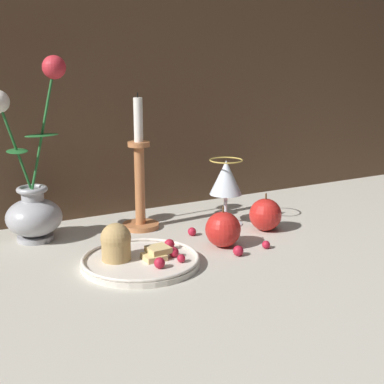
# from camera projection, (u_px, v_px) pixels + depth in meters

# --- Properties ---
(ground_plane) EXTENTS (2.40, 2.40, 0.00)m
(ground_plane) POSITION_uv_depth(u_px,v_px,m) (159.00, 247.00, 1.03)
(ground_plane) COLOR #B7B2A3
(ground_plane) RESTS_ON ground
(vase) EXTENTS (0.15, 0.11, 0.36)m
(vase) POSITION_uv_depth(u_px,v_px,m) (33.00, 197.00, 1.05)
(vase) COLOR #A3A3A8
(vase) RESTS_ON ground_plane
(plate_with_pastries) EXTENTS (0.21, 0.21, 0.08)m
(plate_with_pastries) POSITION_uv_depth(u_px,v_px,m) (135.00, 256.00, 0.93)
(plate_with_pastries) COLOR silver
(plate_with_pastries) RESTS_ON ground_plane
(wine_glass) EXTENTS (0.07, 0.07, 0.14)m
(wine_glass) POSITION_uv_depth(u_px,v_px,m) (226.00, 180.00, 1.15)
(wine_glass) COLOR silver
(wine_glass) RESTS_ON ground_plane
(candlestick) EXTENTS (0.08, 0.08, 0.29)m
(candlestick) POSITION_uv_depth(u_px,v_px,m) (140.00, 184.00, 1.12)
(candlestick) COLOR #B77042
(candlestick) RESTS_ON ground_plane
(apple_beside_vase) EXTENTS (0.07, 0.07, 0.08)m
(apple_beside_vase) POSITION_uv_depth(u_px,v_px,m) (223.00, 229.00, 1.02)
(apple_beside_vase) COLOR red
(apple_beside_vase) RESTS_ON ground_plane
(apple_near_glass) EXTENTS (0.07, 0.07, 0.08)m
(apple_near_glass) POSITION_uv_depth(u_px,v_px,m) (265.00, 215.00, 1.12)
(apple_near_glass) COLOR red
(apple_near_glass) RESTS_ON ground_plane
(berry_near_plate) EXTENTS (0.02, 0.02, 0.02)m
(berry_near_plate) POSITION_uv_depth(u_px,v_px,m) (192.00, 232.00, 1.09)
(berry_near_plate) COLOR #AD192D
(berry_near_plate) RESTS_ON ground_plane
(berry_front_center) EXTENTS (0.02, 0.02, 0.02)m
(berry_front_center) POSITION_uv_depth(u_px,v_px,m) (266.00, 245.00, 1.02)
(berry_front_center) COLOR #AD192D
(berry_front_center) RESTS_ON ground_plane
(berry_by_glass_stem) EXTENTS (0.02, 0.02, 0.02)m
(berry_by_glass_stem) POSITION_uv_depth(u_px,v_px,m) (238.00, 251.00, 0.98)
(berry_by_glass_stem) COLOR #AD192D
(berry_by_glass_stem) RESTS_ON ground_plane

